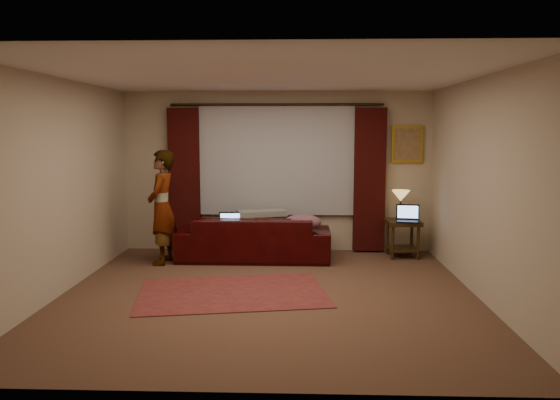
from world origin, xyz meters
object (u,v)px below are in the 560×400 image
object	(u,v)px
sofa	(254,229)
tiffany_lamp	(400,205)
laptop_table	(408,214)
person	(162,207)
end_table	(402,239)
laptop_sofa	(230,222)

from	to	relation	value
sofa	tiffany_lamp	size ratio (longest dim) A/B	5.07
laptop_table	person	world-z (taller)	person
end_table	tiffany_lamp	xyz separation A→B (m)	(-0.03, 0.09, 0.52)
end_table	tiffany_lamp	distance (m)	0.53
sofa	end_table	distance (m)	2.33
tiffany_lamp	laptop_table	world-z (taller)	tiffany_lamp
laptop_table	person	size ratio (longest dim) A/B	0.23
person	laptop_sofa	bearing A→B (deg)	102.98
tiffany_lamp	laptop_table	bearing A→B (deg)	-74.12
tiffany_lamp	person	bearing A→B (deg)	-170.09
tiffany_lamp	laptop_table	size ratio (longest dim) A/B	1.19
laptop_sofa	person	bearing A→B (deg)	-174.73
laptop_sofa	laptop_table	xyz separation A→B (m)	(2.70, 0.21, 0.11)
sofa	laptop_sofa	distance (m)	0.39
person	laptop_table	bearing A→B (deg)	98.84
end_table	tiffany_lamp	world-z (taller)	tiffany_lamp
laptop_sofa	laptop_table	world-z (taller)	laptop_table
end_table	person	world-z (taller)	person
end_table	person	size ratio (longest dim) A/B	0.35
laptop_table	laptop_sofa	bearing A→B (deg)	-166.05
sofa	person	distance (m)	1.42
laptop_table	person	bearing A→B (deg)	-164.51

